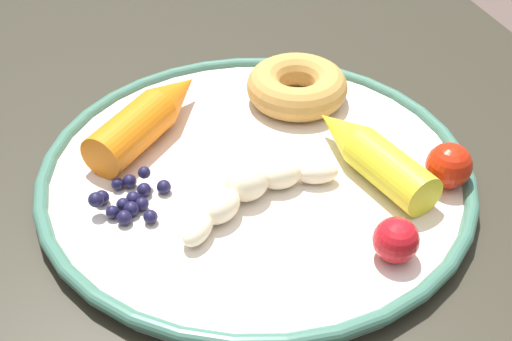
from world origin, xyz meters
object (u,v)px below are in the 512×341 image
object	(u,v)px
plate	(256,173)
blueberry_pile	(129,199)
banana	(252,189)
carrot_orange	(150,116)
donut	(297,86)
dining_table	(245,299)
tomato_near	(449,166)
carrot_yellow	(370,154)
tomato_mid	(396,240)

from	to	relation	value
plate	blueberry_pile	world-z (taller)	blueberry_pile
plate	banana	xyz separation A→B (m)	(0.03, -0.01, 0.02)
carrot_orange	donut	world-z (taller)	carrot_orange
dining_table	tomato_near	world-z (taller)	tomato_near
dining_table	carrot_yellow	world-z (taller)	carrot_yellow
banana	tomato_mid	bearing A→B (deg)	41.78
banana	donut	distance (m)	0.15
carrot_yellow	tomato_near	distance (m)	0.06
banana	tomato_near	bearing A→B (deg)	80.17
tomato_mid	blueberry_pile	bearing A→B (deg)	-123.31
plate	carrot_orange	distance (m)	0.11
plate	blueberry_pile	xyz separation A→B (m)	(0.01, -0.11, 0.01)
banana	donut	bearing A→B (deg)	146.22
tomato_mid	banana	bearing A→B (deg)	-138.22
carrot_orange	tomato_near	size ratio (longest dim) A/B	3.41
tomato_near	tomato_mid	size ratio (longest dim) A/B	1.11
carrot_yellow	donut	world-z (taller)	carrot_yellow
carrot_yellow	tomato_mid	bearing A→B (deg)	-14.17
dining_table	tomato_mid	bearing A→B (deg)	49.46
banana	carrot_yellow	size ratio (longest dim) A/B	1.07
carrot_yellow	donut	distance (m)	0.12
blueberry_pile	tomato_mid	world-z (taller)	tomato_mid
tomato_near	carrot_yellow	bearing A→B (deg)	-123.12
blueberry_pile	dining_table	bearing A→B (deg)	66.22
carrot_yellow	donut	xyz separation A→B (m)	(-0.11, -0.02, -0.00)
dining_table	carrot_orange	world-z (taller)	carrot_orange
carrot_orange	tomato_near	world-z (taller)	carrot_orange
dining_table	carrot_orange	bearing A→B (deg)	-159.07
banana	carrot_orange	world-z (taller)	carrot_orange
banana	donut	xyz separation A→B (m)	(-0.12, 0.08, 0.00)
donut	blueberry_pile	size ratio (longest dim) A/B	1.44
donut	tomato_mid	distance (m)	0.21
dining_table	blueberry_pile	bearing A→B (deg)	-113.78
tomato_mid	dining_table	bearing A→B (deg)	-130.54
dining_table	carrot_orange	distance (m)	0.18
carrot_orange	tomato_mid	xyz separation A→B (m)	(0.20, 0.14, -0.00)
dining_table	banana	bearing A→B (deg)	138.38
dining_table	donut	xyz separation A→B (m)	(-0.13, 0.09, 0.11)
blueberry_pile	tomato_near	world-z (taller)	tomato_near
carrot_orange	carrot_yellow	xyz separation A→B (m)	(0.10, 0.16, -0.00)
tomato_near	banana	bearing A→B (deg)	-99.83
plate	tomato_mid	size ratio (longest dim) A/B	10.83
carrot_orange	donut	xyz separation A→B (m)	(-0.01, 0.14, -0.00)
plate	banana	world-z (taller)	banana
carrot_orange	carrot_yellow	world-z (taller)	carrot_orange
tomato_mid	carrot_yellow	bearing A→B (deg)	165.83
donut	tomato_near	bearing A→B (deg)	25.73
blueberry_pile	tomato_mid	bearing A→B (deg)	56.69
carrot_orange	tomato_near	distance (m)	0.25
tomato_near	tomato_mid	distance (m)	0.10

